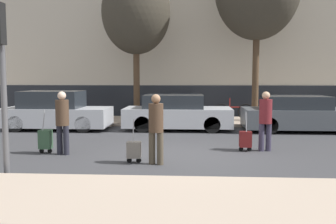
# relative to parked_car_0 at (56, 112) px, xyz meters

# --- Properties ---
(ground_plane) EXTENTS (80.00, 80.00, 0.00)m
(ground_plane) POSITION_rel_parked_car_0_xyz_m (4.81, -4.46, -0.68)
(ground_plane) COLOR #38383A
(sidewalk_near) EXTENTS (28.00, 2.50, 0.12)m
(sidewalk_near) POSITION_rel_parked_car_0_xyz_m (4.81, -8.21, -0.62)
(sidewalk_near) COLOR tan
(sidewalk_near) RESTS_ON ground_plane
(sidewalk_far) EXTENTS (28.00, 3.00, 0.12)m
(sidewalk_far) POSITION_rel_parked_car_0_xyz_m (4.81, 2.54, -0.62)
(sidewalk_far) COLOR tan
(sidewalk_far) RESTS_ON ground_plane
(parked_car_0) EXTENTS (4.04, 1.75, 1.48)m
(parked_car_0) POSITION_rel_parked_car_0_xyz_m (0.00, 0.00, 0.00)
(parked_car_0) COLOR #B7BABF
(parked_car_0) RESTS_ON ground_plane
(parked_car_1) EXTENTS (4.06, 1.84, 1.34)m
(parked_car_1) POSITION_rel_parked_car_0_xyz_m (4.65, 0.23, -0.05)
(parked_car_1) COLOR #B7BABF
(parked_car_1) RESTS_ON ground_plane
(parked_car_2) EXTENTS (4.13, 1.88, 1.32)m
(parked_car_2) POSITION_rel_parked_car_0_xyz_m (9.20, 0.12, -0.06)
(parked_car_2) COLOR #4C5156
(parked_car_2) RESTS_ON ground_plane
(pedestrian_left) EXTENTS (0.34, 0.34, 1.65)m
(pedestrian_left) POSITION_rel_parked_car_0_xyz_m (1.87, -4.58, 0.25)
(pedestrian_left) COLOR #23232D
(pedestrian_left) RESTS_ON ground_plane
(trolley_left) EXTENTS (0.34, 0.29, 1.16)m
(trolley_left) POSITION_rel_parked_car_0_xyz_m (1.34, -4.42, -0.32)
(trolley_left) COLOR #335138
(trolley_left) RESTS_ON ground_plane
(pedestrian_center) EXTENTS (0.34, 0.34, 1.62)m
(pedestrian_center) POSITION_rel_parked_car_0_xyz_m (4.39, -5.52, 0.23)
(pedestrian_center) COLOR #4C4233
(pedestrian_center) RESTS_ON ground_plane
(trolley_center) EXTENTS (0.34, 0.29, 1.04)m
(trolley_center) POSITION_rel_parked_car_0_xyz_m (3.86, -5.40, -0.38)
(trolley_center) COLOR slate
(trolley_center) RESTS_ON ground_plane
(pedestrian_right) EXTENTS (0.35, 0.34, 1.63)m
(pedestrian_right) POSITION_rel_parked_car_0_xyz_m (7.21, -3.77, 0.23)
(pedestrian_right) COLOR #383347
(pedestrian_right) RESTS_ON ground_plane
(trolley_right) EXTENTS (0.34, 0.29, 1.09)m
(trolley_right) POSITION_rel_parked_car_0_xyz_m (6.67, -3.86, -0.35)
(trolley_right) COLOR maroon
(trolley_right) RESTS_ON ground_plane
(parked_bicycle) EXTENTS (1.77, 0.06, 0.96)m
(parked_bicycle) POSITION_rel_parked_car_0_xyz_m (7.10, 2.73, -0.19)
(parked_bicycle) COLOR black
(parked_bicycle) RESTS_ON sidewalk_far
(bare_tree_down_street) EXTENTS (3.02, 3.02, 6.58)m
(bare_tree_down_street) POSITION_rel_parked_car_0_xyz_m (2.76, 2.64, 4.15)
(bare_tree_down_street) COLOR #4C3826
(bare_tree_down_street) RESTS_ON sidewalk_far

